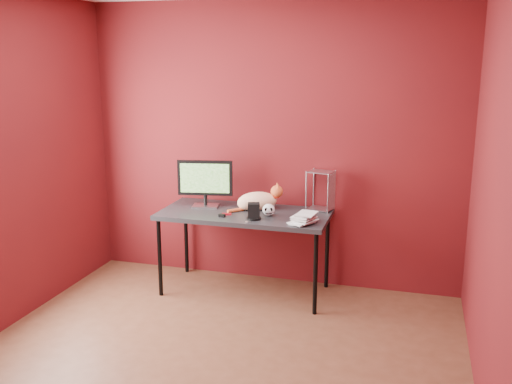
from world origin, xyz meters
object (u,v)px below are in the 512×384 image
(skull_mug, at_px, (269,210))
(book_stack, at_px, (298,162))
(desk, at_px, (245,218))
(speaker, at_px, (254,212))
(monitor, at_px, (205,181))
(cat, at_px, (258,201))

(skull_mug, height_order, book_stack, book_stack)
(desk, bearing_deg, speaker, -54.30)
(skull_mug, height_order, speaker, speaker)
(book_stack, bearing_deg, skull_mug, 157.75)
(skull_mug, distance_m, speaker, 0.17)
(book_stack, bearing_deg, desk, 161.59)
(book_stack, bearing_deg, speaker, -175.67)
(skull_mug, bearing_deg, speaker, -137.79)
(skull_mug, relative_size, speaker, 0.80)
(monitor, height_order, speaker, monitor)
(skull_mug, relative_size, book_stack, 0.11)
(desk, distance_m, speaker, 0.27)
(desk, bearing_deg, monitor, 169.87)
(monitor, xyz_separation_m, speaker, (0.54, -0.27, -0.18))
(skull_mug, bearing_deg, book_stack, -35.83)
(desk, height_order, skull_mug, skull_mug)
(speaker, bearing_deg, cat, 82.18)
(monitor, distance_m, cat, 0.52)
(speaker, relative_size, book_stack, 0.14)
(speaker, bearing_deg, desk, 108.65)
(monitor, height_order, cat, monitor)
(skull_mug, xyz_separation_m, speaker, (-0.09, -0.14, 0.01))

